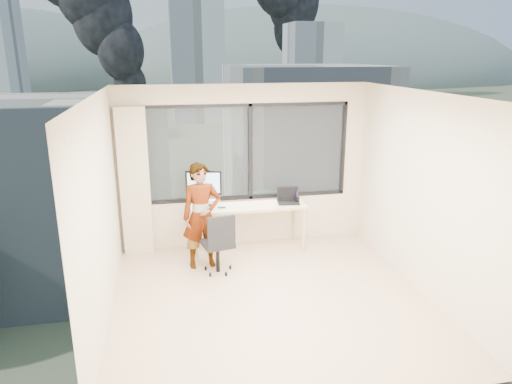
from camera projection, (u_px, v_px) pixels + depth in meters
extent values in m
cube|color=tan|center=(271.00, 299.00, 6.06)|extent=(4.00, 4.00, 0.01)
cube|color=white|center=(273.00, 94.00, 5.32)|extent=(4.00, 4.00, 0.01)
cube|color=beige|center=(327.00, 277.00, 3.81)|extent=(4.00, 0.01, 2.60)
cube|color=beige|center=(100.00, 213.00, 5.32)|extent=(0.01, 4.00, 2.60)
cube|color=beige|center=(423.00, 194.00, 6.06)|extent=(0.01, 4.00, 2.60)
cube|color=beige|center=(135.00, 182.00, 7.19)|extent=(0.45, 0.14, 2.30)
cube|color=tan|center=(248.00, 227.00, 7.52)|extent=(1.80, 0.60, 0.75)
imported|color=#2D2D33|center=(202.00, 216.00, 6.80)|extent=(0.61, 0.44, 1.56)
cube|color=white|center=(210.00, 201.00, 7.49)|extent=(0.30, 0.25, 0.07)
cube|color=black|center=(222.00, 207.00, 7.26)|extent=(0.12, 0.06, 0.01)
cylinder|color=black|center=(297.00, 200.00, 7.52)|extent=(0.08, 0.08, 0.09)
ellipsoid|color=#0D5140|center=(287.00, 193.00, 7.69)|extent=(0.25, 0.13, 0.19)
cube|color=#515B3D|center=(168.00, 121.00, 122.94)|extent=(400.00, 400.00, 0.04)
cube|color=beige|center=(60.00, 195.00, 34.60)|extent=(16.00, 12.00, 14.00)
cube|color=silver|center=(303.00, 150.00, 45.74)|extent=(14.00, 13.00, 16.00)
cube|color=silver|center=(197.00, 62.00, 120.17)|extent=(13.00, 13.00, 30.00)
cube|color=silver|center=(311.00, 67.00, 146.42)|extent=(15.00, 15.00, 26.00)
ellipsoid|color=slate|center=(308.00, 79.00, 329.68)|extent=(300.00, 220.00, 96.00)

